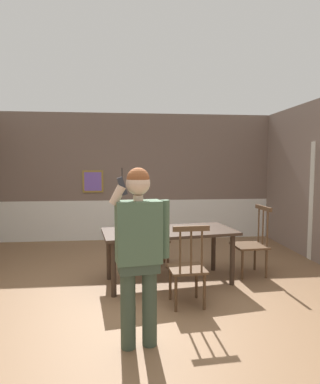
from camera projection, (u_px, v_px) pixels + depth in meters
The scene contains 7 objects.
ground_plane at pixel (147, 305), 3.92m from camera, with size 7.69×7.69×0.00m, color #846042.
room_back_partition at pixel (137, 179), 7.27m from camera, with size 6.16×0.17×2.82m.
dining_table at pixel (169, 236), 4.62m from camera, with size 1.97×1.12×0.76m.
chair_near_window at pixel (252, 243), 4.96m from camera, with size 0.50×0.50×1.06m.
chair_by_doorway at pixel (188, 267), 3.85m from camera, with size 0.45×0.45×1.01m.
chair_at_table_head at pixel (156, 238), 5.42m from camera, with size 0.44×0.44×0.96m.
person_figure at pixel (139, 245), 2.95m from camera, with size 0.56×0.28×1.68m.
Camera 1 is at (-0.23, -3.78, 1.71)m, focal length 30.12 mm.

